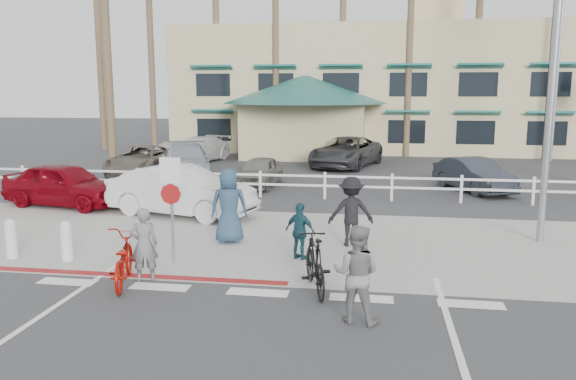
% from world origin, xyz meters
% --- Properties ---
extents(ground, '(140.00, 140.00, 0.00)m').
position_xyz_m(ground, '(0.00, 0.00, 0.00)').
color(ground, '#333335').
extents(bike_path, '(12.00, 16.00, 0.01)m').
position_xyz_m(bike_path, '(0.00, -2.00, 0.00)').
color(bike_path, '#333335').
rests_on(bike_path, ground).
extents(sidewalk_plaza, '(22.00, 7.00, 0.01)m').
position_xyz_m(sidewalk_plaza, '(0.00, 4.50, 0.01)').
color(sidewalk_plaza, gray).
rests_on(sidewalk_plaza, ground).
extents(cross_street, '(40.00, 5.00, 0.01)m').
position_xyz_m(cross_street, '(0.00, 8.50, 0.00)').
color(cross_street, '#333335').
rests_on(cross_street, ground).
extents(parking_lot, '(50.00, 16.00, 0.01)m').
position_xyz_m(parking_lot, '(0.00, 18.00, 0.00)').
color(parking_lot, '#333335').
rests_on(parking_lot, ground).
extents(curb_red, '(7.00, 0.25, 0.02)m').
position_xyz_m(curb_red, '(-3.00, 1.20, 0.01)').
color(curb_red, maroon).
rests_on(curb_red, ground).
extents(rail_fence, '(29.40, 0.16, 1.00)m').
position_xyz_m(rail_fence, '(0.50, 10.50, 0.50)').
color(rail_fence, silver).
rests_on(rail_fence, ground).
extents(building, '(28.00, 16.00, 11.30)m').
position_xyz_m(building, '(2.00, 31.00, 5.65)').
color(building, '#CCBB8C').
rests_on(building, ground).
extents(sign_post, '(0.50, 0.10, 2.90)m').
position_xyz_m(sign_post, '(-2.30, 2.20, 1.45)').
color(sign_post, gray).
rests_on(sign_post, ground).
extents(bollard_0, '(0.26, 0.26, 0.95)m').
position_xyz_m(bollard_0, '(-4.80, 2.00, 0.47)').
color(bollard_0, silver).
rests_on(bollard_0, ground).
extents(bollard_1, '(0.26, 0.26, 0.95)m').
position_xyz_m(bollard_1, '(-6.20, 2.00, 0.47)').
color(bollard_1, silver).
rests_on(bollard_1, ground).
extents(streetlight_0, '(0.60, 2.00, 9.00)m').
position_xyz_m(streetlight_0, '(6.50, 5.50, 4.50)').
color(streetlight_0, gray).
rests_on(streetlight_0, ground).
extents(streetlight_1, '(0.60, 2.00, 9.50)m').
position_xyz_m(streetlight_1, '(12.00, 24.00, 4.75)').
color(streetlight_1, gray).
rests_on(streetlight_1, ground).
extents(palm_0, '(4.00, 4.00, 15.00)m').
position_xyz_m(palm_0, '(-16.00, 26.00, 7.50)').
color(palm_0, '#193D17').
rests_on(palm_0, ground).
extents(palm_1, '(4.00, 4.00, 13.00)m').
position_xyz_m(palm_1, '(-12.00, 25.00, 6.50)').
color(palm_1, '#193D17').
rests_on(palm_1, ground).
extents(palm_2, '(4.00, 4.00, 16.00)m').
position_xyz_m(palm_2, '(-8.00, 26.00, 8.00)').
color(palm_2, '#193D17').
rests_on(palm_2, ground).
extents(palm_3, '(4.00, 4.00, 14.00)m').
position_xyz_m(palm_3, '(-4.00, 25.00, 7.00)').
color(palm_3, '#193D17').
rests_on(palm_3, ground).
extents(palm_4, '(4.00, 4.00, 15.00)m').
position_xyz_m(palm_4, '(0.00, 26.00, 7.50)').
color(palm_4, '#193D17').
rests_on(palm_4, ground).
extents(palm_5, '(4.00, 4.00, 13.00)m').
position_xyz_m(palm_5, '(4.00, 25.00, 6.50)').
color(palm_5, '#193D17').
rests_on(palm_5, ground).
extents(palm_6, '(4.00, 4.00, 17.00)m').
position_xyz_m(palm_6, '(8.00, 26.00, 8.50)').
color(palm_6, '#193D17').
rests_on(palm_6, ground).
extents(palm_7, '(4.00, 4.00, 14.00)m').
position_xyz_m(palm_7, '(12.00, 25.00, 7.00)').
color(palm_7, '#193D17').
rests_on(palm_7, ground).
extents(palm_10, '(4.00, 4.00, 12.00)m').
position_xyz_m(palm_10, '(-10.00, 15.00, 6.00)').
color(palm_10, '#193D17').
rests_on(palm_10, ground).
extents(bike_red, '(1.25, 2.12, 1.05)m').
position_xyz_m(bike_red, '(-2.82, 0.71, 0.53)').
color(bike_red, '#9E0D04').
rests_on(bike_red, ground).
extents(rider_red, '(0.66, 0.56, 1.55)m').
position_xyz_m(rider_red, '(-2.46, 0.96, 0.77)').
color(rider_red, slate).
rests_on(rider_red, ground).
extents(bike_black, '(1.06, 1.98, 1.15)m').
position_xyz_m(bike_black, '(1.08, 0.88, 0.57)').
color(bike_black, black).
rests_on(bike_black, ground).
extents(rider_black, '(0.93, 0.78, 1.69)m').
position_xyz_m(rider_black, '(1.93, -0.46, 0.84)').
color(rider_black, slate).
rests_on(rider_black, ground).
extents(pedestrian_a, '(1.24, 0.84, 1.78)m').
position_xyz_m(pedestrian_a, '(1.62, 4.33, 0.89)').
color(pedestrian_a, black).
rests_on(pedestrian_a, ground).
extents(pedestrian_child, '(0.86, 0.64, 1.35)m').
position_xyz_m(pedestrian_child, '(0.51, 2.96, 0.67)').
color(pedestrian_child, '#17414B').
rests_on(pedestrian_child, ground).
extents(pedestrian_b, '(1.07, 0.83, 1.96)m').
position_xyz_m(pedestrian_b, '(-1.50, 4.14, 0.98)').
color(pedestrian_b, '#253E54').
rests_on(pedestrian_b, ground).
extents(car_white_sedan, '(5.05, 2.84, 1.58)m').
position_xyz_m(car_white_sedan, '(-3.82, 7.05, 0.79)').
color(car_white_sedan, silver).
rests_on(car_white_sedan, ground).
extents(car_red_compact, '(4.64, 2.58, 1.49)m').
position_xyz_m(car_red_compact, '(-8.26, 7.88, 0.75)').
color(car_red_compact, '#70030D').
rests_on(car_red_compact, ground).
extents(lot_car_0, '(2.52, 5.02, 1.36)m').
position_xyz_m(lot_car_0, '(-8.75, 15.36, 0.68)').
color(lot_car_0, '#5F554A').
rests_on(lot_car_0, ground).
extents(lot_car_1, '(3.62, 5.65, 1.52)m').
position_xyz_m(lot_car_1, '(-6.35, 14.80, 0.76)').
color(lot_car_1, '#8B949F').
rests_on(lot_car_1, ground).
extents(lot_car_2, '(1.67, 3.70, 1.23)m').
position_xyz_m(lot_car_2, '(-2.53, 12.85, 0.62)').
color(lot_car_2, slate).
rests_on(lot_car_2, ground).
extents(lot_car_3, '(2.90, 4.19, 1.31)m').
position_xyz_m(lot_car_3, '(6.02, 13.08, 0.65)').
color(lot_car_3, '#252B32').
rests_on(lot_car_3, ground).
extents(lot_car_4, '(2.17, 4.44, 1.24)m').
position_xyz_m(lot_car_4, '(-8.34, 17.76, 0.62)').
color(lot_car_4, silver).
rests_on(lot_car_4, ground).
extents(lot_car_5, '(4.03, 6.08, 1.55)m').
position_xyz_m(lot_car_5, '(0.67, 19.70, 0.78)').
color(lot_car_5, '#323235').
rests_on(lot_car_5, ground).
extents(lot_car_6, '(3.16, 5.13, 1.39)m').
position_xyz_m(lot_car_6, '(-7.64, 20.50, 0.69)').
color(lot_car_6, silver).
rests_on(lot_car_6, ground).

